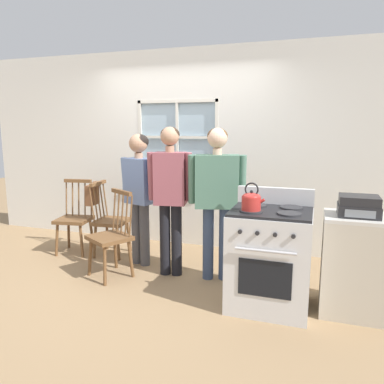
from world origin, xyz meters
TOP-DOWN VIEW (x-y plane):
  - ground_plane at (0.00, 0.00)m, footprint 16.00×16.00m
  - wall_back at (0.01, 1.40)m, footprint 6.40×0.16m
  - chair_by_window at (-0.76, 0.62)m, footprint 0.44×0.45m
  - chair_near_wall at (-1.26, 0.56)m, footprint 0.48×0.46m
  - chair_center_cluster at (-0.38, 0.00)m, footprint 0.56×0.56m
  - person_elderly_left at (-0.24, 0.44)m, footprint 0.51×0.31m
  - person_teen_center at (0.23, 0.25)m, footprint 0.50×0.27m
  - person_adult_right at (0.75, 0.30)m, footprint 0.62×0.32m
  - stove at (1.38, -0.16)m, footprint 0.73×0.68m
  - kettle at (1.22, -0.29)m, footprint 0.21×0.17m
  - potted_plant at (-0.24, 1.31)m, footprint 0.11×0.11m
  - handbag at (-1.00, 0.60)m, footprint 0.20×0.23m
  - side_counter at (2.11, -0.04)m, footprint 0.55×0.50m
  - stereo at (2.11, -0.06)m, footprint 0.34×0.29m

SIDE VIEW (x-z plane):
  - ground_plane at x=0.00m, z-range 0.00..0.00m
  - chair_by_window at x=-0.76m, z-range -0.04..0.93m
  - chair_near_wall at x=-1.26m, z-range -0.04..0.93m
  - chair_center_cluster at x=-0.38m, z-range -0.04..0.93m
  - side_counter at x=2.11m, z-range 0.00..0.90m
  - stove at x=1.38m, z-range -0.07..1.02m
  - handbag at x=-1.00m, z-range 0.64..0.95m
  - person_elderly_left at x=-0.24m, z-range 0.18..1.76m
  - stereo at x=2.11m, z-range 0.90..1.08m
  - person_teen_center at x=0.23m, z-range 0.17..1.83m
  - person_adult_right at x=0.75m, z-range 0.19..1.84m
  - kettle at x=1.22m, z-range 0.90..1.15m
  - potted_plant at x=-0.24m, z-range 0.97..1.20m
  - wall_back at x=0.01m, z-range -0.01..2.69m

